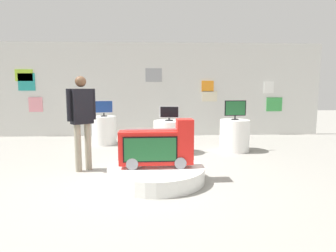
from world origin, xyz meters
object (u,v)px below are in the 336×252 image
object	(u,v)px
shopper_browsing_near_truck	(82,116)
display_pedestal_center_rear	(104,130)
main_display_pedestal	(156,174)
tv_on_center_rear	(104,107)
display_pedestal_left_rear	(234,135)
tv_on_left_rear	(235,109)
tv_on_right_rear	(169,113)
display_pedestal_right_rear	(169,137)
novelty_firetruck_tv	(158,147)

from	to	relation	value
shopper_browsing_near_truck	display_pedestal_center_rear	bearing A→B (deg)	91.20
main_display_pedestal	tv_on_center_rear	size ratio (longest dim) A/B	3.10
display_pedestal_left_rear	tv_on_left_rear	size ratio (longest dim) A/B	1.46
tv_on_center_rear	tv_on_right_rear	bearing A→B (deg)	-33.44
main_display_pedestal	shopper_browsing_near_truck	bearing A→B (deg)	153.18
tv_on_left_rear	display_pedestal_right_rear	distance (m)	1.77
display_pedestal_left_rear	tv_on_right_rear	distance (m)	1.74
display_pedestal_left_rear	display_pedestal_right_rear	size ratio (longest dim) A/B	1.00
main_display_pedestal	shopper_browsing_near_truck	size ratio (longest dim) A/B	0.91
tv_on_left_rear	display_pedestal_right_rear	world-z (taller)	tv_on_left_rear
novelty_firetruck_tv	display_pedestal_right_rear	xyz separation A→B (m)	(0.30, 2.13, -0.19)
display_pedestal_center_rear	tv_on_center_rear	xyz separation A→B (m)	(-0.00, -0.00, 0.64)
tv_on_left_rear	novelty_firetruck_tv	bearing A→B (deg)	-130.52
display_pedestal_right_rear	shopper_browsing_near_truck	world-z (taller)	shopper_browsing_near_truck
display_pedestal_left_rear	display_pedestal_center_rear	world-z (taller)	same
novelty_firetruck_tv	display_pedestal_center_rear	xyz separation A→B (m)	(-1.45, 3.28, -0.19)
main_display_pedestal	tv_on_center_rear	bearing A→B (deg)	113.58
novelty_firetruck_tv	display_pedestal_right_rear	distance (m)	2.15
tv_on_right_rear	display_pedestal_left_rear	bearing A→B (deg)	4.88
novelty_firetruck_tv	tv_on_left_rear	xyz separation A→B (m)	(1.93, 2.26, 0.47)
main_display_pedestal	display_pedestal_right_rear	bearing A→B (deg)	81.38
display_pedestal_right_rear	novelty_firetruck_tv	bearing A→B (deg)	-97.94
display_pedestal_left_rear	display_pedestal_right_rear	xyz separation A→B (m)	(-1.63, -0.14, 0.00)
tv_on_left_rear	tv_on_center_rear	bearing A→B (deg)	163.21
display_pedestal_left_rear	tv_on_center_rear	bearing A→B (deg)	163.28
main_display_pedestal	tv_on_left_rear	xyz separation A→B (m)	(1.95, 2.25, 0.93)
main_display_pedestal	novelty_firetruck_tv	size ratio (longest dim) A/B	1.32
novelty_firetruck_tv	shopper_browsing_near_truck	xyz separation A→B (m)	(-1.40, 0.70, 0.47)
novelty_firetruck_tv	display_pedestal_left_rear	size ratio (longest dim) A/B	1.57
main_display_pedestal	display_pedestal_center_rear	size ratio (longest dim) A/B	2.07
display_pedestal_left_rear	tv_on_left_rear	distance (m)	0.66
main_display_pedestal	display_pedestal_left_rear	world-z (taller)	display_pedestal_left_rear
display_pedestal_left_rear	tv_on_right_rear	world-z (taller)	tv_on_right_rear
display_pedestal_right_rear	tv_on_right_rear	bearing A→B (deg)	-81.43
novelty_firetruck_tv	shopper_browsing_near_truck	bearing A→B (deg)	153.38
novelty_firetruck_tv	main_display_pedestal	bearing A→B (deg)	165.77
display_pedestal_center_rear	display_pedestal_right_rear	size ratio (longest dim) A/B	1.00
display_pedestal_right_rear	tv_on_center_rear	bearing A→B (deg)	146.65
novelty_firetruck_tv	tv_on_left_rear	size ratio (longest dim) A/B	2.30
novelty_firetruck_tv	tv_on_right_rear	world-z (taller)	tv_on_right_rear
display_pedestal_center_rear	novelty_firetruck_tv	bearing A→B (deg)	-66.14
display_pedestal_left_rear	display_pedestal_center_rear	distance (m)	3.53
main_display_pedestal	tv_on_left_rear	world-z (taller)	tv_on_left_rear
main_display_pedestal	display_pedestal_center_rear	xyz separation A→B (m)	(-1.43, 3.27, 0.27)
novelty_firetruck_tv	display_pedestal_left_rear	xyz separation A→B (m)	(1.93, 2.26, -0.19)
main_display_pedestal	display_pedestal_center_rear	world-z (taller)	display_pedestal_center_rear
display_pedestal_center_rear	display_pedestal_right_rear	distance (m)	2.10
tv_on_left_rear	tv_on_right_rear	size ratio (longest dim) A/B	1.15
display_pedestal_center_rear	display_pedestal_right_rear	bearing A→B (deg)	-33.46
shopper_browsing_near_truck	display_pedestal_right_rear	bearing A→B (deg)	40.08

